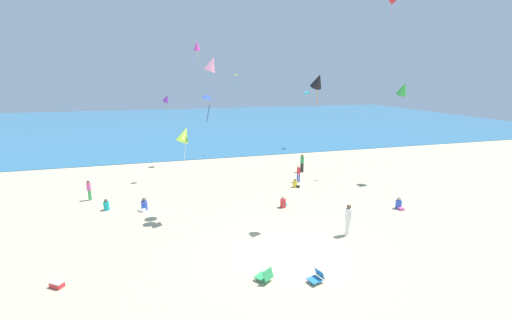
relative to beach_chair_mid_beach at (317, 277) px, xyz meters
name	(u,v)px	position (x,y,z in m)	size (l,w,h in m)	color
ground_plane	(242,189)	(-0.29, 12.32, -0.23)	(120.00, 120.00, 0.00)	#C6B58C
ocean_water	(193,123)	(-0.29, 52.78, -0.20)	(120.00, 60.00, 0.05)	teal
beach_chair_mid_beach	(317,277)	(0.00, 0.00, 0.00)	(0.73, 0.64, 0.52)	#2370B2
beach_chair_far_left	(265,276)	(-2.04, 0.62, 0.03)	(0.82, 0.84, 0.59)	#2D9956
cooler_box	(57,284)	(-10.28, 2.51, -0.10)	(0.62, 0.57, 0.25)	red
person_0	(399,204)	(8.65, 5.86, 0.06)	(0.39, 0.64, 0.79)	blue
person_1	(348,218)	(3.45, 3.43, 0.79)	(0.49, 0.49, 1.75)	white
person_2	(144,206)	(-7.24, 10.06, 0.08)	(0.61, 0.74, 0.82)	blue
person_3	(107,206)	(-9.57, 10.77, 0.05)	(0.39, 0.63, 0.76)	#19ADB2
person_4	(283,203)	(1.53, 8.13, 0.07)	(0.65, 0.70, 0.79)	red
person_5	(302,162)	(6.05, 15.58, 0.73)	(0.45, 0.45, 1.65)	black
person_6	(89,189)	(-10.94, 12.96, 0.60)	(0.36, 0.36, 1.43)	green
person_7	(295,184)	(3.85, 11.76, 0.03)	(0.61, 0.54, 0.68)	yellow
person_8	(299,173)	(4.59, 12.93, 0.57)	(0.31, 0.31, 1.38)	blue
kite_magenta	(197,46)	(-2.25, 21.61, 10.89)	(0.76, 0.76, 1.77)	#DB3DA8
kite_red	(393,0)	(12.60, 13.76, 14.08)	(0.76, 0.14, 1.56)	red
kite_teal	(306,92)	(10.72, 25.80, 6.38)	(1.03, 1.00, 1.32)	#1EADAD
kite_pink	(211,64)	(-2.79, 8.94, 8.80)	(1.06, 0.88, 1.26)	pink
kite_lime	(184,134)	(-4.60, 8.16, 4.87)	(1.21, 1.23, 2.02)	#99DB33
kite_yellow	(236,75)	(2.09, 24.68, 8.33)	(0.47, 0.46, 1.32)	yellow
kite_green	(403,89)	(12.28, 11.04, 7.22)	(0.80, 1.11, 1.41)	green
kite_purple	(166,98)	(-5.35, 16.50, 6.46)	(0.80, 0.85, 1.37)	purple
kite_black	(318,81)	(2.20, 5.20, 7.88)	(0.70, 0.95, 1.86)	black
kite_blue	(208,97)	(-3.19, 7.87, 6.98)	(0.76, 0.82, 1.61)	blue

